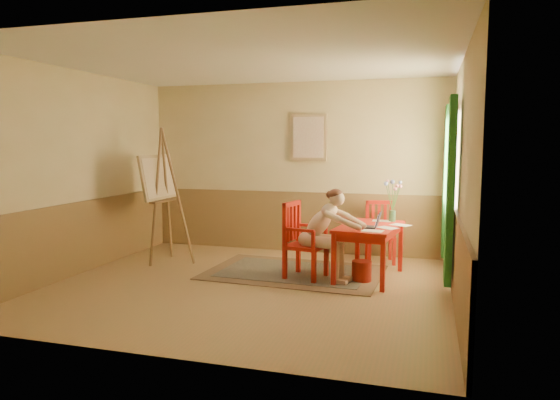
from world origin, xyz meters
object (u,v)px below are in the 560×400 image
(chair_back, at_px, (380,232))
(figure, at_px, (325,230))
(easel, at_px, (160,183))
(chair_left, at_px, (302,240))
(table, at_px, (369,232))
(laptop, at_px, (369,224))

(chair_back, relative_size, figure, 0.76)
(figure, bearing_deg, easel, 171.05)
(chair_left, distance_m, chair_back, 1.55)
(table, height_order, laptop, laptop)
(easel, bearing_deg, laptop, -5.44)
(figure, relative_size, laptop, 3.42)
(chair_back, bearing_deg, figure, -114.15)
(chair_left, xyz_separation_m, easel, (-2.30, 0.35, 0.69))
(laptop, xyz_separation_m, easel, (-3.18, 0.30, 0.45))
(table, height_order, chair_left, chair_left)
(easel, bearing_deg, table, -2.05)
(table, relative_size, laptop, 3.59)
(table, bearing_deg, easel, 177.95)
(chair_back, xyz_separation_m, figure, (-0.59, -1.32, 0.21))
(table, height_order, chair_back, chair_back)
(table, height_order, figure, figure)
(table, height_order, easel, easel)
(chair_left, height_order, laptop, chair_left)
(chair_back, relative_size, easel, 0.45)
(chair_back, relative_size, laptop, 2.59)
(figure, xyz_separation_m, laptop, (0.56, 0.11, 0.09))
(chair_back, distance_m, easel, 3.42)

